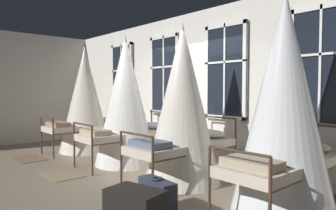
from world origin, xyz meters
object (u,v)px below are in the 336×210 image
cot_second (126,102)px  suitcase_dark (157,197)px  cot_first (85,100)px  cot_third (183,105)px  travel_trunk (135,208)px  cot_fourth (284,106)px

cot_second → suitcase_dark: cot_second is taller
cot_first → cot_third: size_ratio=0.99×
suitcase_dark → travel_trunk: suitcase_dark is taller
cot_second → cot_third: cot_second is taller
cot_fourth → suitcase_dark: bearing=142.9°
cot_third → travel_trunk: bearing=-152.0°
cot_third → suitcase_dark: (0.80, -1.21, -1.06)m
suitcase_dark → cot_fourth: bearing=57.9°
cot_fourth → travel_trunk: (-0.87, -1.66, -1.13)m
cot_second → cot_third: (1.70, -0.03, -0.01)m
cot_fourth → travel_trunk: cot_fourth is taller
cot_second → travel_trunk: bearing=-120.9°
cot_third → suitcase_dark: 1.79m
cot_first → cot_third: cot_third is taller
cot_third → cot_fourth: cot_fourth is taller
cot_fourth → suitcase_dark: 1.94m
travel_trunk → suitcase_dark: bearing=102.0°
cot_fourth → travel_trunk: bearing=152.0°
cot_third → cot_fourth: (1.75, 0.06, 0.06)m
cot_first → cot_second: cot_second is taller
suitcase_dark → travel_trunk: (0.08, -0.39, -0.01)m
cot_first → travel_trunk: size_ratio=4.08×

